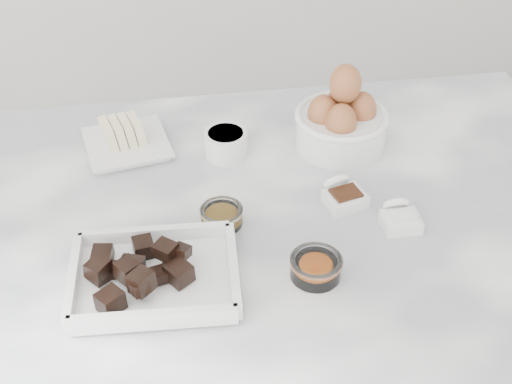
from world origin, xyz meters
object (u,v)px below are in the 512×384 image
honey_bowl (222,216)px  zest_bowl (316,266)px  sugar_ramekin (226,142)px  vanilla_spoon (343,194)px  egg_bowl (341,120)px  butter_plate (125,139)px  salt_spoon (400,217)px  chocolate_dish (154,272)px

honey_bowl → zest_bowl: size_ratio=0.89×
sugar_ramekin → vanilla_spoon: 0.23m
egg_bowl → zest_bowl: (-0.11, -0.31, -0.03)m
butter_plate → zest_bowl: size_ratio=2.17×
salt_spoon → butter_plate: bearing=146.7°
sugar_ramekin → vanilla_spoon: bearing=-43.6°
vanilla_spoon → honey_bowl: bearing=-173.6°
chocolate_dish → butter_plate: size_ratio=1.47×
chocolate_dish → sugar_ramekin: 0.33m
honey_bowl → salt_spoon: (0.27, -0.04, -0.00)m
egg_bowl → honey_bowl: bearing=-142.0°
zest_bowl → salt_spoon: (0.15, 0.09, -0.00)m
chocolate_dish → butter_plate: bearing=96.2°
chocolate_dish → zest_bowl: size_ratio=3.18×
honey_bowl → chocolate_dish: bearing=-132.4°
chocolate_dish → salt_spoon: bearing=11.0°
butter_plate → honey_bowl: 0.27m
sugar_ramekin → egg_bowl: size_ratio=0.46×
honey_bowl → salt_spoon: bearing=-9.4°
egg_bowl → salt_spoon: 0.23m
chocolate_dish → sugar_ramekin: bearing=65.6°
butter_plate → zest_bowl: (0.26, -0.36, -0.00)m
egg_bowl → salt_spoon: size_ratio=2.38×
zest_bowl → butter_plate: bearing=126.0°
sugar_ramekin → honey_bowl: sugar_ramekin is taller
chocolate_dish → vanilla_spoon: (0.30, 0.14, -0.01)m
chocolate_dish → vanilla_spoon: bearing=24.7°
butter_plate → vanilla_spoon: 0.40m
honey_bowl → vanilla_spoon: bearing=6.4°
salt_spoon → honey_bowl: bearing=170.6°
egg_bowl → salt_spoon: bearing=-80.4°
sugar_ramekin → vanilla_spoon: (0.17, -0.16, -0.01)m
vanilla_spoon → salt_spoon: 0.10m
chocolate_dish → egg_bowl: (0.34, 0.30, 0.03)m
butter_plate → salt_spoon: butter_plate is taller
chocolate_dish → egg_bowl: bearing=41.4°
butter_plate → honey_bowl: bearing=-57.5°
zest_bowl → chocolate_dish: bearing=176.0°
egg_bowl → chocolate_dish: bearing=-138.6°
egg_bowl → salt_spoon: (0.04, -0.23, -0.04)m
egg_bowl → salt_spoon: egg_bowl is taller
vanilla_spoon → sugar_ramekin: bearing=136.4°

